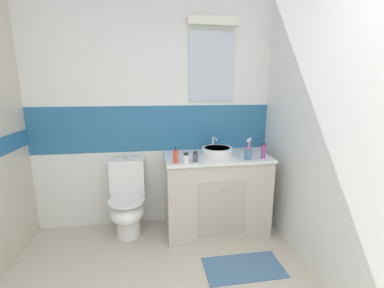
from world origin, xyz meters
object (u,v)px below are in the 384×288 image
soap_dispenser (176,156)px  hair_gel_jar (186,158)px  deodorant_spray_can (263,151)px  perfume_flask_small (195,157)px  toilet (127,201)px  toothbrush_cup (248,153)px  sink_basin (217,151)px

soap_dispenser → hair_gel_jar: size_ratio=1.76×
soap_dispenser → deodorant_spray_can: size_ratio=1.02×
hair_gel_jar → perfume_flask_small: (0.09, -0.00, 0.01)m
toilet → toothbrush_cup: toothbrush_cup is taller
soap_dispenser → toilet: bearing=151.7°
hair_gel_jar → perfume_flask_small: 0.09m
perfume_flask_small → soap_dispenser: bearing=-179.3°
sink_basin → deodorant_spray_can: (0.43, -0.18, 0.03)m
deodorant_spray_can → toilet: bearing=170.3°
toothbrush_cup → deodorant_spray_can: 0.17m
hair_gel_jar → perfume_flask_small: size_ratio=0.90×
perfume_flask_small → toothbrush_cup: bearing=0.5°
deodorant_spray_can → soap_dispenser: bearing=-178.1°
toilet → hair_gel_jar: (0.59, -0.26, 0.52)m
deodorant_spray_can → perfume_flask_small: bearing=-177.8°
perfume_flask_small → sink_basin: bearing=37.6°
soap_dispenser → hair_gel_jar: 0.10m
deodorant_spray_can → toothbrush_cup: bearing=-172.7°
sink_basin → soap_dispenser: 0.50m
toilet → hair_gel_jar: size_ratio=8.90×
soap_dispenser → deodorant_spray_can: soap_dispenser is taller
toilet → soap_dispenser: (0.49, -0.27, 0.54)m
soap_dispenser → hair_gel_jar: soap_dispenser is taller
toilet → hair_gel_jar: bearing=-23.9°
toothbrush_cup → hair_gel_jar: size_ratio=2.43×
toilet → perfume_flask_small: bearing=-21.1°
sink_basin → toilet: 1.08m
hair_gel_jar → perfume_flask_small: perfume_flask_small is taller
toothbrush_cup → hair_gel_jar: 0.62m
sink_basin → toilet: bearing=176.4°
sink_basin → hair_gel_jar: sink_basin is taller
sink_basin → hair_gel_jar: bearing=-150.1°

